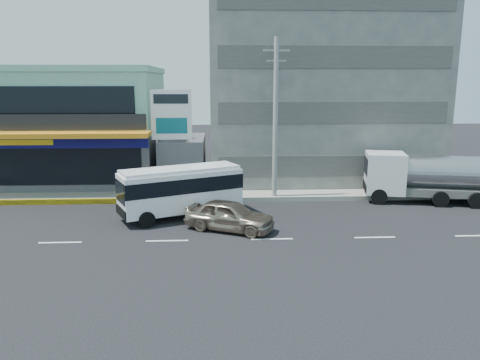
# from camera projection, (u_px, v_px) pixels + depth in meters

# --- Properties ---
(ground) EXTENTS (120.00, 120.00, 0.00)m
(ground) POSITION_uv_depth(u_px,v_px,m) (167.00, 241.00, 22.14)
(ground) COLOR black
(ground) RESTS_ON ground
(sidewalk) EXTENTS (70.00, 5.00, 0.30)m
(sidewalk) POSITION_uv_depth(u_px,v_px,m) (256.00, 191.00, 31.63)
(sidewalk) COLOR gray
(sidewalk) RESTS_ON ground
(shop_building) EXTENTS (12.40, 11.70, 8.00)m
(shop_building) POSITION_uv_depth(u_px,v_px,m) (76.00, 128.00, 34.54)
(shop_building) COLOR #404044
(shop_building) RESTS_ON ground
(concrete_building) EXTENTS (16.00, 12.00, 14.00)m
(concrete_building) POSITION_uv_depth(u_px,v_px,m) (315.00, 86.00, 35.82)
(concrete_building) COLOR gray
(concrete_building) RESTS_ON ground
(gap_structure) EXTENTS (3.00, 6.00, 3.50)m
(gap_structure) POSITION_uv_depth(u_px,v_px,m) (184.00, 162.00, 33.50)
(gap_structure) COLOR #404044
(gap_structure) RESTS_ON ground
(satellite_dish) EXTENTS (1.50, 1.50, 0.15)m
(satellite_dish) POSITION_uv_depth(u_px,v_px,m) (182.00, 138.00, 32.14)
(satellite_dish) COLOR slate
(satellite_dish) RESTS_ON gap_structure
(billboard) EXTENTS (2.60, 0.18, 6.90)m
(billboard) POSITION_uv_depth(u_px,v_px,m) (172.00, 120.00, 30.08)
(billboard) COLOR gray
(billboard) RESTS_ON ground
(utility_pole_near) EXTENTS (1.60, 0.30, 10.00)m
(utility_pole_near) POSITION_uv_depth(u_px,v_px,m) (275.00, 119.00, 28.58)
(utility_pole_near) COLOR #999993
(utility_pole_near) RESTS_ON ground
(minibus) EXTENTS (6.93, 4.70, 2.78)m
(minibus) POSITION_uv_depth(u_px,v_px,m) (181.00, 188.00, 25.71)
(minibus) COLOR white
(minibus) RESTS_ON ground
(sedan) EXTENTS (4.91, 3.59, 1.55)m
(sedan) POSITION_uv_depth(u_px,v_px,m) (229.00, 215.00, 23.58)
(sedan) COLOR tan
(sedan) RESTS_ON ground
(tanker_truck) EXTENTS (8.00, 3.87, 3.03)m
(tanker_truck) POSITION_uv_depth(u_px,v_px,m) (424.00, 176.00, 28.95)
(tanker_truck) COLOR silver
(tanker_truck) RESTS_ON ground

